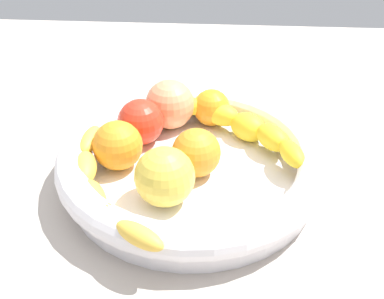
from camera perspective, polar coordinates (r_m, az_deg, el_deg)
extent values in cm
cube|color=#B3A89E|center=(62.96, 0.00, -4.90)|extent=(120.00, 120.00, 3.00)
cylinder|color=white|center=(61.41, 0.00, -3.09)|extent=(31.28, 31.28, 2.01)
torus|color=white|center=(59.66, 0.00, -0.83)|extent=(34.01, 34.01, 3.90)
ellipsoid|color=yellow|center=(61.89, -12.15, 1.19)|extent=(2.39, 6.03, 2.18)
ellipsoid|color=yellow|center=(58.33, -12.77, -2.12)|extent=(4.05, 6.43, 2.76)
ellipsoid|color=yellow|center=(54.86, -12.10, -5.73)|extent=(5.78, 6.83, 3.35)
ellipsoid|color=yellow|center=(50.75, -10.11, -8.14)|extent=(6.11, 6.22, 2.76)
ellipsoid|color=yellow|center=(47.29, -6.40, -10.27)|extent=(6.22, 4.95, 2.18)
ellipsoid|color=yellow|center=(59.98, 11.92, -0.29)|extent=(4.18, 5.91, 2.52)
ellipsoid|color=yellow|center=(63.27, 9.65, 1.43)|extent=(5.71, 6.23, 3.19)
ellipsoid|color=yellow|center=(66.05, 6.78, 2.70)|extent=(6.61, 6.40, 3.87)
ellipsoid|color=yellow|center=(67.67, 3.53, 4.23)|extent=(6.20, 5.09, 3.19)
ellipsoid|color=yellow|center=(68.61, -0.04, 5.24)|extent=(5.68, 3.26, 2.52)
sphere|color=orange|center=(58.34, 0.51, -0.39)|extent=(6.16, 6.16, 6.16)
sphere|color=orange|center=(60.07, -8.99, 0.38)|extent=(6.35, 6.35, 6.35)
sphere|color=orange|center=(68.92, 2.37, 5.08)|extent=(5.36, 5.36, 5.36)
sphere|color=#F39465|center=(67.95, -2.68, 5.46)|extent=(7.10, 7.10, 7.10)
sphere|color=gold|center=(53.80, -3.32, -3.29)|extent=(7.02, 7.02, 7.02)
sphere|color=red|center=(64.77, -6.21, 3.33)|extent=(6.34, 6.34, 6.34)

